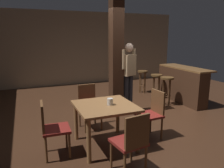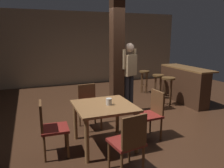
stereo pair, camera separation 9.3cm
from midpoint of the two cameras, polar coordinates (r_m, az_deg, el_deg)
The scene contains 14 objects.
ground_plane at distance 4.92m, azimuth 6.81°, elevation -10.16°, with size 10.80×10.80×0.00m, color #382114.
wall_back at distance 8.79m, azimuth -6.86°, elevation 9.23°, with size 8.00×0.10×2.80m, color gray.
pillar at distance 5.20m, azimuth 1.78°, elevation 7.09°, with size 0.28×0.28×2.80m, color #382114.
dining_table at distance 3.75m, azimuth -1.36°, elevation -7.19°, with size 0.98×0.98×0.74m.
chair_west at distance 3.61m, azimuth -15.27°, elevation -10.52°, with size 0.44×0.44×0.89m.
chair_north at distance 4.58m, azimuth -5.52°, elevation -5.14°, with size 0.45×0.45×0.89m.
chair_east at distance 4.15m, azimuth 10.98°, elevation -7.19°, with size 0.44×0.44×0.89m.
chair_south at distance 3.05m, azimuth 5.38°, elevation -14.53°, with size 0.48×0.48×0.89m.
napkin_cup at distance 3.69m, azimuth -0.10°, elevation -4.63°, with size 0.10×0.10×0.12m, color beige.
standing_person at distance 5.31m, azimuth 5.01°, elevation 2.84°, with size 0.46×0.32×1.72m.
bar_counter at distance 6.63m, azimuth 18.47°, elevation -0.13°, with size 0.56×1.75×1.01m.
bar_stool_near at distance 6.16m, azimuth 14.86°, elevation -0.07°, with size 0.36×0.36×0.79m.
bar_stool_mid at distance 6.80m, azimuth 12.32°, elevation 0.86°, with size 0.35×0.35×0.74m.
bar_stool_far at distance 7.38m, azimuth 8.80°, elevation 1.94°, with size 0.33×0.33×0.75m.
Camera 2 is at (-2.11, -4.02, 1.89)m, focal length 35.00 mm.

